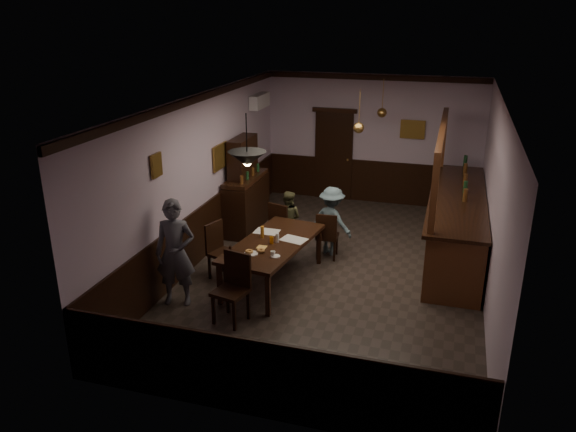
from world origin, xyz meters
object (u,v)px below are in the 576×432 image
at_px(person_standing, 175,253).
at_px(coffee_cup, 273,253).
at_px(dining_table, 273,245).
at_px(bar_counter, 455,223).
at_px(chair_near, 234,284).
at_px(soda_can, 272,240).
at_px(person_seated_left, 288,219).
at_px(pendant_iron, 247,159).
at_px(pendant_brass_mid, 359,128).
at_px(chair_far_right, 327,234).
at_px(sideboard, 245,193).
at_px(chair_far_left, 281,225).
at_px(person_seated_right, 332,221).
at_px(pendant_brass_far, 382,113).
at_px(chair_side, 219,248).

relative_size(person_standing, coffee_cup, 21.28).
height_order(dining_table, bar_counter, bar_counter).
distance_m(chair_near, soda_can, 1.25).
bearing_deg(person_seated_left, chair_near, 96.75).
height_order(dining_table, soda_can, soda_can).
bearing_deg(chair_near, person_standing, -179.32).
distance_m(pendant_iron, pendant_brass_mid, 3.09).
height_order(chair_far_right, pendant_iron, pendant_iron).
height_order(dining_table, chair_near, chair_near).
distance_m(person_seated_left, coffee_cup, 2.21).
height_order(soda_can, sideboard, sideboard).
distance_m(chair_far_left, pendant_iron, 2.79).
height_order(person_seated_right, soda_can, person_seated_right).
distance_m(chair_far_left, soda_can, 1.47).
relative_size(dining_table, chair_near, 2.22).
xyz_separation_m(person_standing, pendant_brass_far, (2.42, 4.89, 1.45)).
distance_m(chair_side, pendant_iron, 2.12).
relative_size(person_seated_right, sideboard, 0.67).
distance_m(chair_far_left, pendant_brass_mid, 2.31).
bearing_deg(person_seated_left, dining_table, 103.88).
bearing_deg(person_standing, pendant_brass_far, 50.42).
xyz_separation_m(chair_side, coffee_cup, (1.13, -0.51, 0.26)).
height_order(person_standing, person_seated_right, person_standing).
bearing_deg(chair_far_left, person_standing, 85.07).
xyz_separation_m(pendant_iron, pendant_brass_mid, (1.12, 2.88, -0.05)).
xyz_separation_m(chair_near, person_seated_right, (0.86, 2.77, 0.08)).
bearing_deg(chair_near, coffee_cup, 76.12).
height_order(chair_near, sideboard, sideboard).
height_order(chair_far_right, chair_near, chair_near).
distance_m(chair_side, person_standing, 1.12).
xyz_separation_m(person_standing, coffee_cup, (1.40, 0.52, -0.05)).
height_order(dining_table, chair_side, chair_side).
bearing_deg(soda_can, dining_table, 92.04).
relative_size(person_standing, person_seated_right, 1.31).
relative_size(chair_near, bar_counter, 0.24).
relative_size(sideboard, pendant_brass_far, 2.41).
height_order(chair_side, pendant_brass_far, pendant_brass_far).
xyz_separation_m(chair_side, sideboard, (-0.36, 2.24, 0.25)).
relative_size(dining_table, sideboard, 1.19).
height_order(chair_near, soda_can, chair_near).
distance_m(soda_can, pendant_brass_mid, 2.82).
xyz_separation_m(chair_far_left, bar_counter, (3.16, 0.77, 0.08)).
distance_m(person_standing, person_seated_left, 2.88).
height_order(chair_side, person_seated_left, person_seated_left).
distance_m(chair_far_left, pendant_brass_far, 3.38).
xyz_separation_m(chair_near, bar_counter, (3.08, 3.40, 0.04)).
bearing_deg(bar_counter, coffee_cup, -135.56).
xyz_separation_m(chair_side, soda_can, (0.95, -0.04, 0.27)).
distance_m(chair_near, sideboard, 3.68).
xyz_separation_m(coffee_cup, bar_counter, (2.71, 2.66, -0.19)).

